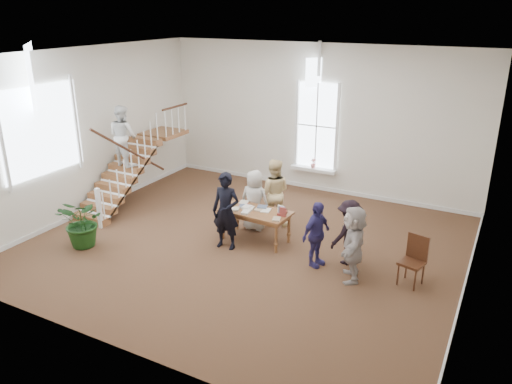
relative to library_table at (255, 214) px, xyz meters
The scene contains 12 objects.
ground 0.78m from the library_table, 106.75° to the right, with size 10.00×10.00×0.00m, color #4D2C1E.
room_shell 4.12m from the library_table, 91.21° to the left, with size 10.49×10.00×10.00m.
staircase 4.54m from the library_table, behind, with size 1.10×4.10×2.92m.
library_table is the anchor object (origin of this frame).
police_officer 0.82m from the library_table, 124.05° to the right, with size 0.69×0.45×1.88m, color black.
elderly_woman 0.69m from the library_table, 119.85° to the left, with size 0.78×0.51×1.60m, color beige.
person_yellow 1.11m from the library_table, 92.20° to the left, with size 0.88×0.68×1.81m, color beige.
woman_cluster_a 1.85m from the library_table, 15.52° to the right, with size 0.89×0.37×1.52m, color navy.
woman_cluster_b 2.38m from the library_table, ahead, with size 0.98×0.56×1.51m, color black.
woman_cluster_c 2.77m from the library_table, 14.52° to the right, with size 1.54×0.49×1.66m, color #B3A7A1.
floor_plant 4.13m from the library_table, 147.64° to the right, with size 1.12×0.97×1.25m, color #163C13.
side_chair 3.88m from the library_table, ahead, with size 0.56×0.56×1.07m.
Camera 1 is at (5.35, -9.64, 5.47)m, focal length 35.00 mm.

